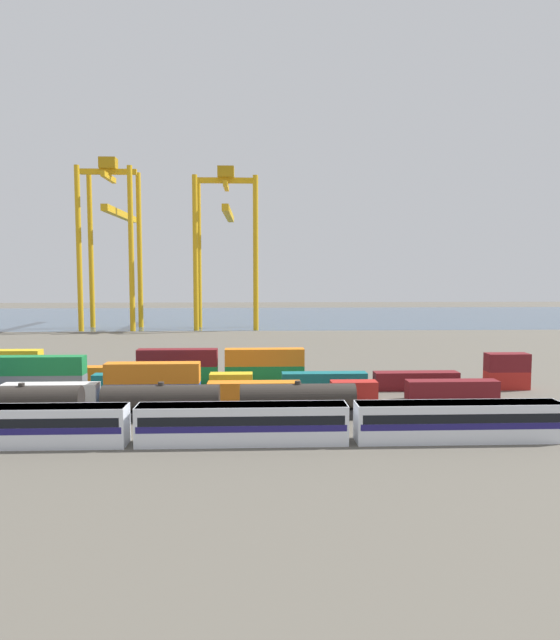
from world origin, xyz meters
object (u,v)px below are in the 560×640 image
shipping_container_10 (137,383)px  gantry_crane_central (227,231)px  freight_tank_row (161,402)px  gantry_crane_west (112,228)px  shipping_container_14 (507,380)px  passenger_train (242,422)px  shipping_container_18 (90,375)px  shipping_container_5 (354,391)px  shipping_container_8 (41,384)px  shipping_container_12 (324,381)px

shipping_container_10 → gantry_crane_central: bearing=85.2°
freight_tank_row → gantry_crane_west: size_ratio=0.88×
shipping_container_10 → shipping_container_14: 53.01m
freight_tank_row → gantry_crane_west: bearing=106.4°
shipping_container_10 → passenger_train: bearing=-58.1°
shipping_container_10 → shipping_container_18: same height
freight_tank_row → shipping_container_14: freight_tank_row is taller
shipping_container_18 → gantry_crane_central: (16.41, 87.89, 28.08)m
freight_tank_row → shipping_container_10: freight_tank_row is taller
shipping_container_5 → shipping_container_10: same height
shipping_container_5 → gantry_crane_west: (-55.96, 101.12, 28.92)m
shipping_container_8 → shipping_container_12: size_ratio=1.00×
passenger_train → shipping_container_18: size_ratio=5.26×
shipping_container_10 → gantry_crane_west: 102.33m
shipping_container_18 → passenger_train: bearing=-52.8°
shipping_container_12 → shipping_container_14: 26.50m
freight_tank_row → gantry_crane_central: size_ratio=0.93×
shipping_container_14 → gantry_crane_west: size_ratio=0.12×
shipping_container_5 → shipping_container_14: same height
shipping_container_10 → gantry_crane_central: size_ratio=0.25×
shipping_container_10 → freight_tank_row: bearing=-68.8°
shipping_container_18 → gantry_crane_west: size_ratio=0.24×
shipping_container_12 → shipping_container_14: size_ratio=2.00×
freight_tank_row → shipping_container_14: 49.49m
freight_tank_row → gantry_crane_west: 117.99m
passenger_train → shipping_container_12: size_ratio=5.26×
freight_tank_row → shipping_container_10: size_ratio=3.68×
passenger_train → freight_tank_row: size_ratio=1.43×
shipping_container_14 → shipping_container_18: 61.80m
shipping_container_8 → shipping_container_18: bearing=53.8°
freight_tank_row → shipping_container_8: (-19.23, 15.38, -0.77)m
shipping_container_8 → shipping_container_12: 39.76m
shipping_container_8 → shipping_container_18: size_ratio=1.00×
shipping_container_5 → gantry_crane_west: bearing=119.0°
gantry_crane_west → gantry_crane_central: 34.31m
shipping_container_5 → shipping_container_8: 43.37m
passenger_train → shipping_container_10: (-15.45, 24.86, -0.84)m
gantry_crane_central → shipping_container_12: bearing=-78.9°
passenger_train → shipping_container_12: bearing=66.0°
shipping_container_10 → gantry_crane_west: (-26.34, 94.56, 28.92)m
freight_tank_row → shipping_container_14: (47.03, 15.38, -0.77)m
freight_tank_row → shipping_container_8: size_ratio=3.68×
shipping_container_8 → gantry_crane_west: bearing=97.9°
gantry_crane_west → shipping_container_10: bearing=-74.4°
freight_tank_row → gantry_crane_west: (-32.31, 109.93, 28.15)m
freight_tank_row → shipping_container_10: (-5.97, 15.38, -0.77)m
passenger_train → shipping_container_5: bearing=52.3°
shipping_container_8 → shipping_container_12: (39.76, 0.00, 0.00)m
passenger_train → shipping_container_10: size_ratio=5.26×
passenger_train → shipping_container_5: size_ratio=10.54×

